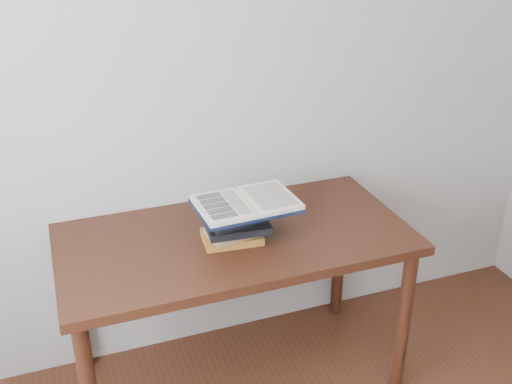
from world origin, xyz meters
name	(u,v)px	position (x,y,z in m)	size (l,w,h in m)	color
room_shell	(477,185)	(-0.08, 0.01, 1.63)	(3.54, 3.54, 2.62)	beige
desk	(236,255)	(-0.04, 1.38, 0.68)	(1.45, 0.72, 0.78)	#411F10
book_stack	(234,225)	(-0.06, 1.33, 0.85)	(0.27, 0.21, 0.15)	#965022
open_book	(246,203)	(0.00, 1.33, 0.94)	(0.41, 0.30, 0.03)	black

